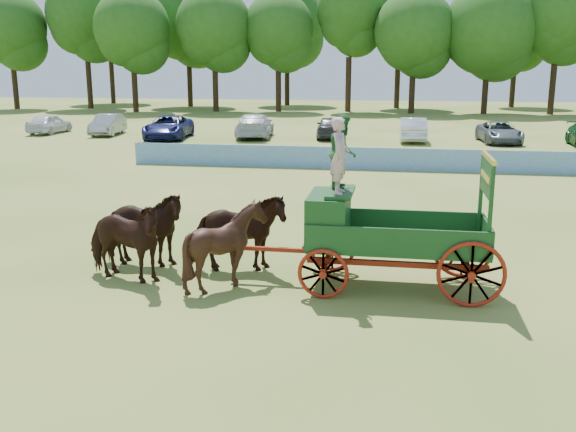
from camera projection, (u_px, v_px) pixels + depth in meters
The scene contains 9 objects.
ground at pixel (446, 315), 12.66m from camera, with size 160.00×160.00×0.00m, color #9E9347.
horse_lead_left at pixel (123, 241), 14.47m from camera, with size 1.02×2.24×1.89m, color #32180D.
horse_lead_right at pixel (142, 229), 15.52m from camera, with size 1.02×2.24×1.89m, color #32180D.
horse_wheel_left at pixel (226, 246), 14.07m from camera, with size 1.53×1.72×1.89m, color #32180D.
horse_wheel_right at pixel (238, 233), 15.13m from camera, with size 1.02×2.24×1.89m, color #32180D.
farm_dray at pixel (363, 212), 13.98m from camera, with size 5.99×2.00×3.76m.
sponsor_banner at pixel (398, 159), 29.98m from camera, with size 26.00×0.08×1.05m, color blue.
parked_cars at pixel (459, 130), 41.07m from camera, with size 57.75×7.72×1.64m.
treeline at pixel (361, 21), 68.98m from camera, with size 88.58×23.58×15.84m.
Camera 1 is at (-1.08, -12.23, 4.80)m, focal length 40.00 mm.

